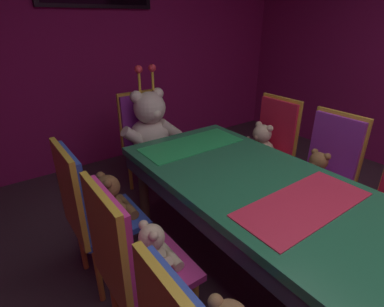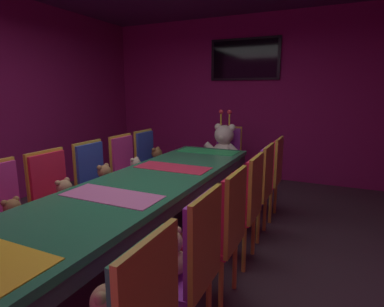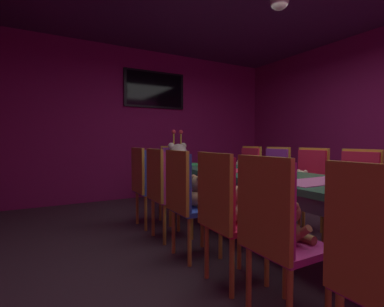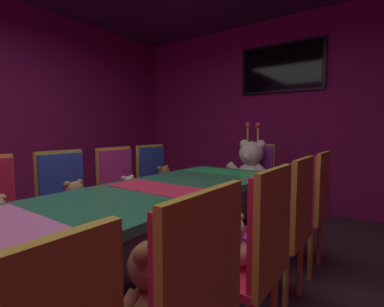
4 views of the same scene
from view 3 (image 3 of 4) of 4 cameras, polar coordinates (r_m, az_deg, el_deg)
name	(u,v)px [view 3 (image 3 of 4)]	position (r m, az deg, el deg)	size (l,w,h in m)	color
ground_plane	(274,250)	(3.00, 16.40, -18.40)	(7.90, 7.90, 0.00)	#3F2D38
wall_back	(153,124)	(5.54, -7.89, 5.96)	(5.20, 0.12, 2.80)	#8C1959
banquet_table	(275,184)	(2.83, 16.57, -5.88)	(0.90, 3.44, 0.75)	#26724C
chair_left_1	(273,224)	(1.71, 16.13, -13.55)	(0.42, 0.41, 0.98)	#CC338C
teddy_left_1	(290,225)	(1.82, 19.35, -13.51)	(0.21, 0.27, 0.26)	olive
chair_left_2	(223,206)	(2.09, 6.29, -10.53)	(0.42, 0.41, 0.98)	red
teddy_left_2	(238,206)	(2.17, 9.42, -10.48)	(0.23, 0.30, 0.28)	tan
chair_left_3	(185,193)	(2.55, -1.53, -8.11)	(0.42, 0.41, 0.98)	#2D47B2
teddy_left_3	(198,193)	(2.62, 1.30, -8.08)	(0.24, 0.31, 0.29)	#9E7247
chair_left_4	(161,185)	(3.05, -6.24, -6.35)	(0.42, 0.41, 0.98)	#CC338C
teddy_left_4	(173,186)	(3.11, -3.81, -6.66)	(0.21, 0.28, 0.26)	beige
chair_left_5	(144,179)	(3.53, -9.77, -5.16)	(0.42, 0.41, 0.98)	#2D47B2
teddy_left_5	(155,179)	(3.58, -7.58, -5.19)	(0.25, 0.32, 0.30)	brown
chair_right_2	(357,187)	(3.33, 30.49, -5.95)	(0.42, 0.41, 0.98)	red
teddy_right_2	(348,188)	(3.20, 29.15, -6.18)	(0.27, 0.35, 0.33)	brown
chair_right_3	(309,180)	(3.65, 22.69, -5.07)	(0.42, 0.41, 0.98)	red
teddy_right_3	(301,183)	(3.54, 21.25, -5.63)	(0.22, 0.29, 0.27)	beige
chair_right_4	(274,175)	(4.01, 16.33, -4.31)	(0.42, 0.41, 0.98)	purple
teddy_right_4	(266,178)	(3.91, 14.85, -4.78)	(0.22, 0.29, 0.27)	olive
chair_right_5	(248,172)	(4.42, 11.27, -3.62)	(0.42, 0.41, 0.98)	red
teddy_right_5	(240,172)	(4.33, 9.79, -3.72)	(0.27, 0.35, 0.33)	beige
throne_chair	(174,169)	(4.69, -3.66, -3.22)	(0.41, 0.42, 0.98)	purple
king_teddy_bear	(178,163)	(4.54, -2.77, -1.96)	(0.62, 0.48, 0.79)	silver
wall_tv	(155,90)	(5.53, -7.57, 12.75)	(1.20, 0.06, 0.69)	black
pendant_light	(280,0)	(3.48, 17.39, 27.63)	(0.20, 0.20, 0.20)	white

